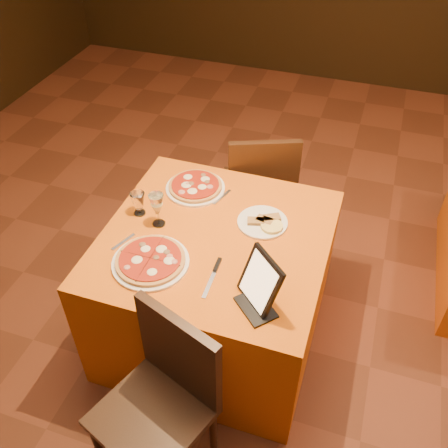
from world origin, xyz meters
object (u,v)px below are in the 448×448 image
(main_table, at_px, (216,286))
(water_glass, at_px, (138,204))
(chair_main_far, at_px, (258,186))
(pizza_near, at_px, (151,261))
(chair_main_near, at_px, (152,416))
(pizza_far, at_px, (195,187))
(wine_glass, at_px, (157,210))
(tablet, at_px, (260,281))

(main_table, relative_size, water_glass, 8.46)
(chair_main_far, bearing_deg, pizza_near, 56.59)
(chair_main_near, xyz_separation_m, pizza_far, (-0.23, 1.14, 0.31))
(pizza_far, bearing_deg, main_table, -54.41)
(chair_main_near, distance_m, pizza_far, 1.20)
(pizza_far, xyz_separation_m, water_glass, (-0.20, -0.28, 0.05))
(wine_glass, xyz_separation_m, water_glass, (-0.13, 0.04, -0.03))
(pizza_near, xyz_separation_m, tablet, (0.53, -0.05, 0.10))
(pizza_far, xyz_separation_m, wine_glass, (-0.07, -0.33, 0.08))
(chair_main_near, relative_size, tablet, 3.73)
(chair_main_near, xyz_separation_m, tablet, (0.31, 0.50, 0.41))
(main_table, relative_size, pizza_near, 3.05)
(tablet, bearing_deg, main_table, 177.17)
(main_table, height_order, tablet, tablet)
(chair_main_far, relative_size, water_glass, 7.00)
(chair_main_near, xyz_separation_m, chair_main_far, (0.00, 1.65, 0.00))
(chair_main_far, relative_size, pizza_far, 2.81)
(main_table, distance_m, pizza_far, 0.55)
(wine_glass, height_order, water_glass, wine_glass)
(main_table, height_order, chair_main_far, chair_main_far)
(chair_main_near, xyz_separation_m, wine_glass, (-0.30, 0.81, 0.39))
(main_table, xyz_separation_m, chair_main_far, (0.00, 0.83, 0.08))
(main_table, height_order, wine_glass, wine_glass)
(chair_main_far, height_order, tablet, tablet)
(wine_glass, distance_m, tablet, 0.69)
(wine_glass, bearing_deg, main_table, 1.38)
(pizza_far, height_order, tablet, tablet)
(pizza_near, bearing_deg, wine_glass, 106.16)
(pizza_near, bearing_deg, water_glass, 123.53)
(chair_main_far, xyz_separation_m, wine_glass, (-0.30, -0.84, 0.39))
(main_table, relative_size, tablet, 4.51)
(main_table, bearing_deg, chair_main_near, -90.00)
(pizza_far, bearing_deg, chair_main_near, -78.64)
(wine_glass, bearing_deg, water_glass, 160.72)
(chair_main_near, distance_m, pizza_near, 0.67)
(tablet, bearing_deg, pizza_far, 173.24)
(main_table, distance_m, tablet, 0.67)
(main_table, height_order, chair_main_near, chair_main_near)
(main_table, height_order, pizza_near, pizza_near)
(main_table, distance_m, chair_main_near, 0.82)
(chair_main_far, xyz_separation_m, pizza_near, (-0.22, -1.10, 0.31))
(chair_main_far, distance_m, wine_glass, 0.97)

